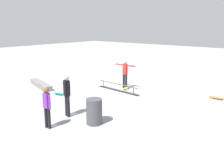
# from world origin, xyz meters

# --- Properties ---
(ground_plane) EXTENTS (60.00, 60.00, 0.00)m
(ground_plane) POSITION_xyz_m (0.00, 0.00, 0.00)
(ground_plane) COLOR #9E9EA3
(grind_rail) EXTENTS (2.93, 0.41, 0.40)m
(grind_rail) POSITION_xyz_m (-0.41, -0.21, 0.17)
(grind_rail) COLOR black
(grind_rail) RESTS_ON ground_plane
(skate_ledge) EXTENTS (2.53, 1.04, 0.29)m
(skate_ledge) POSITION_xyz_m (3.56, 2.07, 0.14)
(skate_ledge) COLOR gray
(skate_ledge) RESTS_ON ground_plane
(skater_main) EXTENTS (1.34, 0.23, 1.66)m
(skater_main) POSITION_xyz_m (-0.46, -0.82, 0.97)
(skater_main) COLOR black
(skater_main) RESTS_ON ground_plane
(skateboard_main) EXTENTS (0.40, 0.82, 0.09)m
(skateboard_main) POSITION_xyz_m (-0.58, -0.85, 0.07)
(skateboard_main) COLOR yellow
(skateboard_main) RESTS_ON ground_plane
(bystander_black_shirt) EXTENTS (0.39, 0.25, 1.70)m
(bystander_black_shirt) POSITION_xyz_m (-1.15, 3.97, 0.96)
(bystander_black_shirt) COLOR black
(bystander_black_shirt) RESTS_ON ground_plane
(bystander_purple_shirt) EXTENTS (0.34, 0.20, 1.49)m
(bystander_purple_shirt) POSITION_xyz_m (-1.47, 5.13, 0.84)
(bystander_purple_shirt) COLOR black
(bystander_purple_shirt) RESTS_ON ground_plane
(loose_skateboard_orange) EXTENTS (0.81, 0.30, 0.09)m
(loose_skateboard_orange) POSITION_xyz_m (-5.19, -2.11, 0.07)
(loose_skateboard_orange) COLOR orange
(loose_skateboard_orange) RESTS_ON ground_plane
(loose_skateboard_teal) EXTENTS (0.82, 0.39, 0.09)m
(loose_skateboard_teal) POSITION_xyz_m (1.36, 2.37, 0.07)
(loose_skateboard_teal) COLOR teal
(loose_skateboard_teal) RESTS_ON ground_plane
(trash_bin) EXTENTS (0.59, 0.59, 0.95)m
(trash_bin) POSITION_xyz_m (-2.48, 3.82, 0.47)
(trash_bin) COLOR #47474C
(trash_bin) RESTS_ON ground_plane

